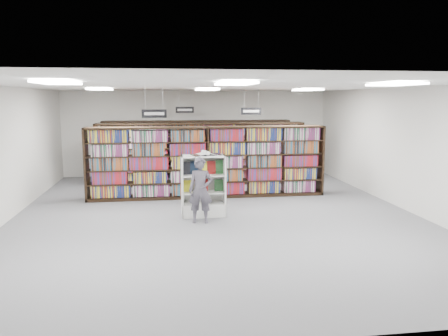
{
  "coord_description": "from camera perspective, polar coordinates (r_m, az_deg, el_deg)",
  "views": [
    {
      "loc": [
        -1.27,
        -10.7,
        2.89
      ],
      "look_at": [
        0.29,
        0.5,
        1.1
      ],
      "focal_mm": 35.0,
      "sensor_mm": 36.0,
      "label": 1
    }
  ],
  "objects": [
    {
      "name": "bookshelf_row_far",
      "position": [
        16.55,
        -3.46,
        2.59
      ],
      "size": [
        7.0,
        0.6,
        2.1
      ],
      "color": "black",
      "rests_on": "floor"
    },
    {
      "name": "troffer_front_left",
      "position": [
        7.89,
        -20.93,
        10.39
      ],
      "size": [
        0.6,
        1.2,
        0.04
      ],
      "primitive_type": "cube",
      "color": "white",
      "rests_on": "ceiling"
    },
    {
      "name": "endcap_display",
      "position": [
        10.94,
        -2.73,
        -3.62
      ],
      "size": [
        1.09,
        0.55,
        1.52
      ],
      "rotation": [
        0.0,
        0.0,
        -0.0
      ],
      "color": "white",
      "rests_on": "floor"
    },
    {
      "name": "ceiling",
      "position": [
        10.77,
        -1.16,
        10.65
      ],
      "size": [
        10.0,
        12.0,
        0.1
      ],
      "primitive_type": "cube",
      "color": "white",
      "rests_on": "wall_back"
    },
    {
      "name": "open_book",
      "position": [
        10.8,
        -2.36,
        1.86
      ],
      "size": [
        0.79,
        0.57,
        0.13
      ],
      "rotation": [
        0.0,
        0.0,
        0.24
      ],
      "color": "black",
      "rests_on": "endcap_display"
    },
    {
      "name": "shopper",
      "position": [
        10.25,
        -3.08,
        -2.92
      ],
      "size": [
        0.6,
        0.43,
        1.55
      ],
      "primitive_type": "imported",
      "rotation": [
        0.0,
        0.0,
        -0.11
      ],
      "color": "#47434C",
      "rests_on": "floor"
    },
    {
      "name": "aisle_sign_left",
      "position": [
        11.7,
        -9.1,
        7.13
      ],
      "size": [
        0.65,
        0.02,
        0.8
      ],
      "color": "#B2B2B7",
      "rests_on": "ceiling"
    },
    {
      "name": "troffer_front_center",
      "position": [
        7.8,
        1.49,
        10.99
      ],
      "size": [
        0.6,
        1.2,
        0.04
      ],
      "primitive_type": "cube",
      "color": "white",
      "rests_on": "ceiling"
    },
    {
      "name": "troffer_back_right",
      "position": [
        13.4,
        10.85,
        9.99
      ],
      "size": [
        0.6,
        1.2,
        0.04
      ],
      "primitive_type": "cube",
      "color": "white",
      "rests_on": "ceiling"
    },
    {
      "name": "wall_left",
      "position": [
        11.4,
        -26.96,
        1.52
      ],
      "size": [
        0.1,
        12.0,
        3.2
      ],
      "primitive_type": "cube",
      "color": "silver",
      "rests_on": "ground"
    },
    {
      "name": "bookshelf_row_mid",
      "position": [
        14.86,
        -2.95,
        1.87
      ],
      "size": [
        7.0,
        0.6,
        2.1
      ],
      "color": "black",
      "rests_on": "floor"
    },
    {
      "name": "wall_right",
      "position": [
        12.46,
        22.37,
        2.38
      ],
      "size": [
        0.1,
        12.0,
        3.2
      ],
      "primitive_type": "cube",
      "color": "silver",
      "rests_on": "ground"
    },
    {
      "name": "troffer_front_right",
      "position": [
        8.8,
        21.46,
        10.15
      ],
      "size": [
        0.6,
        1.2,
        0.04
      ],
      "primitive_type": "cube",
      "color": "white",
      "rests_on": "ceiling"
    },
    {
      "name": "bookshelf_row_near",
      "position": [
        12.89,
        -2.17,
        0.78
      ],
      "size": [
        7.0,
        0.6,
        2.1
      ],
      "color": "black",
      "rests_on": "floor"
    },
    {
      "name": "aisle_sign_right",
      "position": [
        13.98,
        3.56,
        7.51
      ],
      "size": [
        0.65,
        0.02,
        0.8
      ],
      "color": "#B2B2B7",
      "rests_on": "ceiling"
    },
    {
      "name": "troffer_back_left",
      "position": [
        12.82,
        -15.91,
        9.87
      ],
      "size": [
        0.6,
        1.2,
        0.04
      ],
      "primitive_type": "cube",
      "color": "white",
      "rests_on": "ceiling"
    },
    {
      "name": "troffer_back_center",
      "position": [
        12.76,
        -2.23,
        10.2
      ],
      "size": [
        0.6,
        1.2,
        0.04
      ],
      "primitive_type": "cube",
      "color": "white",
      "rests_on": "ceiling"
    },
    {
      "name": "wall_front",
      "position": [
        5.03,
        7.02,
        -5.9
      ],
      "size": [
        10.0,
        0.1,
        3.2
      ],
      "primitive_type": "cube",
      "color": "silver",
      "rests_on": "ground"
    },
    {
      "name": "floor",
      "position": [
        11.15,
        -1.11,
        -6.02
      ],
      "size": [
        12.0,
        12.0,
        0.0
      ],
      "primitive_type": "plane",
      "color": "#57575D",
      "rests_on": "ground"
    },
    {
      "name": "wall_back",
      "position": [
        16.79,
        -3.56,
        4.57
      ],
      "size": [
        10.0,
        0.1,
        3.2
      ],
      "primitive_type": "cube",
      "color": "silver",
      "rests_on": "ground"
    },
    {
      "name": "aisle_sign_center",
      "position": [
        15.72,
        -5.14,
        7.65
      ],
      "size": [
        0.65,
        0.02,
        0.8
      ],
      "color": "#B2B2B7",
      "rests_on": "ceiling"
    }
  ]
}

